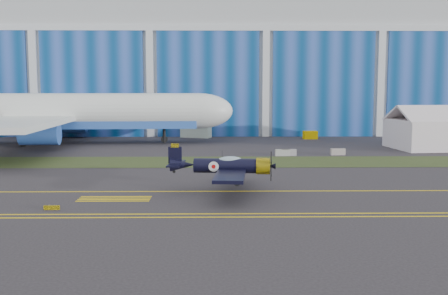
{
  "coord_description": "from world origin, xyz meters",
  "views": [
    {
      "loc": [
        -9.53,
        -51.09,
        9.12
      ],
      "look_at": [
        -8.69,
        3.51,
        3.0
      ],
      "focal_mm": 42.0,
      "sensor_mm": 36.0,
      "label": 1
    }
  ],
  "objects_px": {
    "warbird": "(226,166)",
    "jetliner": "(49,72)",
    "tug": "(310,135)",
    "tent": "(441,127)",
    "shipping_container": "(196,131)"
  },
  "relations": [
    {
      "from": "warbird",
      "to": "tent",
      "type": "distance_m",
      "value": 47.67
    },
    {
      "from": "warbird",
      "to": "tug",
      "type": "relative_size",
      "value": 5.46
    },
    {
      "from": "warbird",
      "to": "shipping_container",
      "type": "distance_m",
      "value": 53.02
    },
    {
      "from": "warbird",
      "to": "tug",
      "type": "bearing_deg",
      "value": 76.75
    },
    {
      "from": "warbird",
      "to": "shipping_container",
      "type": "relative_size",
      "value": 2.46
    },
    {
      "from": "shipping_container",
      "to": "jetliner",
      "type": "bearing_deg",
      "value": -137.1
    },
    {
      "from": "tug",
      "to": "tent",
      "type": "bearing_deg",
      "value": -46.58
    },
    {
      "from": "jetliner",
      "to": "warbird",
      "type": "bearing_deg",
      "value": -58.93
    },
    {
      "from": "jetliner",
      "to": "shipping_container",
      "type": "xyz_separation_m",
      "value": [
        23.93,
        10.45,
        -10.72
      ]
    },
    {
      "from": "jetliner",
      "to": "tent",
      "type": "height_order",
      "value": "jetliner"
    },
    {
      "from": "warbird",
      "to": "jetliner",
      "type": "bearing_deg",
      "value": 129.06
    },
    {
      "from": "tent",
      "to": "jetliner",
      "type": "bearing_deg",
      "value": 166.61
    },
    {
      "from": "warbird",
      "to": "tent",
      "type": "bearing_deg",
      "value": 50.22
    },
    {
      "from": "tent",
      "to": "shipping_container",
      "type": "distance_m",
      "value": 42.76
    },
    {
      "from": "jetliner",
      "to": "tent",
      "type": "distance_m",
      "value": 63.34
    }
  ]
}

